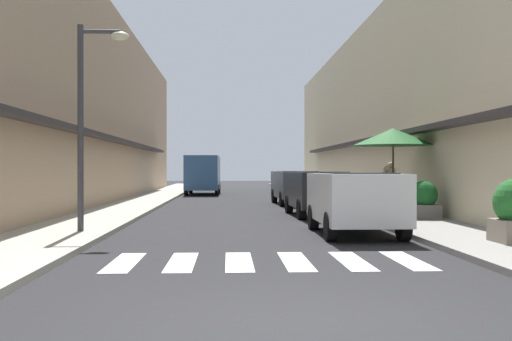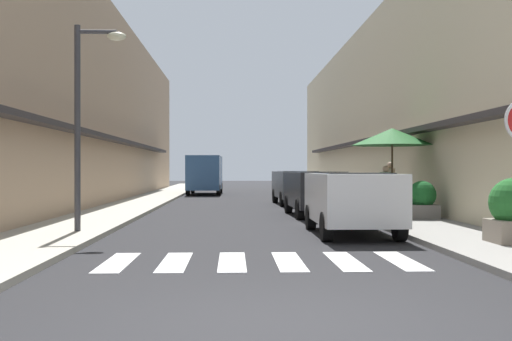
# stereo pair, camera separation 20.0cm
# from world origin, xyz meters

# --- Properties ---
(ground_plane) EXTENTS (109.58, 109.58, 0.00)m
(ground_plane) POSITION_xyz_m (0.00, 19.92, 0.00)
(ground_plane) COLOR #232326
(sidewalk_left) EXTENTS (2.33, 69.73, 0.12)m
(sidewalk_left) POSITION_xyz_m (-4.54, 19.92, 0.06)
(sidewalk_left) COLOR #ADA899
(sidewalk_left) RESTS_ON ground_plane
(sidewalk_right) EXTENTS (2.33, 69.73, 0.12)m
(sidewalk_right) POSITION_xyz_m (4.54, 19.92, 0.06)
(sidewalk_right) COLOR gray
(sidewalk_right) RESTS_ON ground_plane
(building_row_left) EXTENTS (5.50, 46.83, 8.81)m
(building_row_left) POSITION_xyz_m (-8.21, 21.41, 4.40)
(building_row_left) COLOR tan
(building_row_left) RESTS_ON ground_plane
(building_row_right) EXTENTS (5.50, 46.83, 8.46)m
(building_row_right) POSITION_xyz_m (8.21, 21.41, 4.23)
(building_row_right) COLOR beige
(building_row_right) RESTS_ON ground_plane
(crosswalk) EXTENTS (5.20, 2.20, 0.01)m
(crosswalk) POSITION_xyz_m (-0.00, 4.20, 0.01)
(crosswalk) COLOR silver
(crosswalk) RESTS_ON ground_plane
(parked_car_near) EXTENTS (1.82, 3.95, 1.47)m
(parked_car_near) POSITION_xyz_m (2.33, 8.30, 0.92)
(parked_car_near) COLOR silver
(parked_car_near) RESTS_ON ground_plane
(parked_car_mid) EXTENTS (1.93, 4.24, 1.47)m
(parked_car_mid) POSITION_xyz_m (2.33, 14.08, 0.92)
(parked_car_mid) COLOR black
(parked_car_mid) RESTS_ON ground_plane
(parked_car_far) EXTENTS (1.95, 4.44, 1.47)m
(parked_car_far) POSITION_xyz_m (2.33, 20.69, 0.92)
(parked_car_far) COLOR #4C5156
(parked_car_far) RESTS_ON ground_plane
(delivery_van) EXTENTS (2.08, 5.43, 2.37)m
(delivery_van) POSITION_xyz_m (-2.18, 31.75, 1.41)
(delivery_van) COLOR #33598C
(delivery_van) RESTS_ON ground_plane
(street_lamp) EXTENTS (1.19, 0.28, 4.77)m
(street_lamp) POSITION_xyz_m (-3.86, 8.30, 3.08)
(street_lamp) COLOR #38383D
(street_lamp) RESTS_ON sidewalk_left
(cafe_umbrella) EXTENTS (2.59, 2.59, 2.74)m
(cafe_umbrella) POSITION_xyz_m (4.61, 13.32, 2.57)
(cafe_umbrella) COLOR #262626
(cafe_umbrella) RESTS_ON sidewalk_right
(planter_midblock) EXTENTS (0.82, 0.82, 1.10)m
(planter_midblock) POSITION_xyz_m (5.01, 11.50, 0.64)
(planter_midblock) COLOR slate
(planter_midblock) RESTS_ON sidewalk_right
(planter_far) EXTENTS (0.82, 0.82, 0.96)m
(planter_far) POSITION_xyz_m (5.09, 17.57, 0.55)
(planter_far) COLOR #4C4C4C
(planter_far) RESTS_ON sidewalk_right
(pedestrian_walking_near) EXTENTS (0.34, 0.34, 1.54)m
(pedestrian_walking_near) POSITION_xyz_m (4.30, 12.91, 0.92)
(pedestrian_walking_near) COLOR #282B33
(pedestrian_walking_near) RESTS_ON sidewalk_right
(pedestrian_walking_far) EXTENTS (0.34, 0.34, 1.69)m
(pedestrian_walking_far) POSITION_xyz_m (5.06, 15.32, 1.01)
(pedestrian_walking_far) COLOR #282B33
(pedestrian_walking_far) RESTS_ON sidewalk_right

